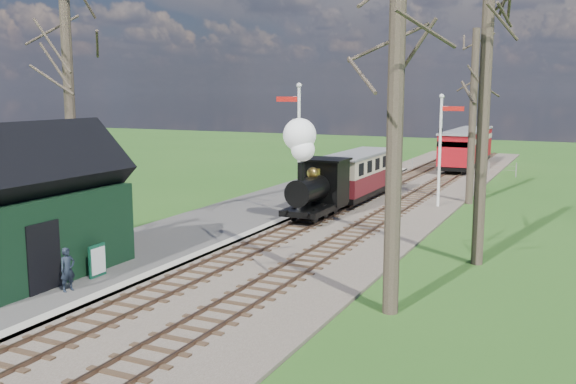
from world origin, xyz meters
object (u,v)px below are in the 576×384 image
red_carriage_a (460,150)px  red_carriage_b (472,145)px  semaphore_far (442,142)px  semaphore_near (298,142)px  person (68,269)px  sign_board (97,261)px  bench (67,262)px  locomotive (315,176)px  station_shed (30,210)px  coach (359,173)px

red_carriage_a → red_carriage_b: bearing=90.0°
semaphore_far → semaphore_near: bearing=-130.6°
person → red_carriage_b: bearing=6.2°
red_carriage_a → person: 33.89m
sign_board → bench: sign_board is taller
semaphore_far → locomotive: bearing=-127.0°
bench → person: size_ratio=1.28×
station_shed → semaphore_near: semaphore_near is taller
locomotive → coach: bearing=89.9°
sign_board → red_carriage_a: bearing=81.1°
coach → sign_board: size_ratio=7.17×
station_shed → sign_board: bearing=22.7°
semaphore_near → semaphore_far: 7.91m
semaphore_near → bench: (-2.63, -11.53, -3.00)m
red_carriage_a → locomotive: bearing=-97.2°
coach → sign_board: bearing=-98.0°
coach → person: size_ratio=5.69×
red_carriage_a → red_carriage_b: 5.50m
semaphore_near → locomotive: bearing=13.5°
semaphore_near → semaphore_far: semaphore_near is taller
semaphore_near → station_shed: bearing=-106.4°
locomotive → bench: (-3.39, -11.71, -1.47)m
red_carriage_a → person: bearing=-98.1°
coach → red_carriage_a: bearing=79.9°
locomotive → sign_board: size_ratio=4.48×
bench → person: bearing=-44.6°
semaphore_near → red_carriage_a: size_ratio=1.11×
red_carriage_b → bench: bearing=-99.0°
coach → person: 19.10m
semaphore_near → sign_board: size_ratio=6.15×
station_shed → semaphore_far: 20.01m
locomotive → person: bearing=-99.6°
locomotive → red_carriage_b: 26.28m
semaphore_far → red_carriage_b: 20.48m
locomotive → red_carriage_b: bearing=84.3°
semaphore_far → sign_board: size_ratio=5.66×
semaphore_far → sign_board: bearing=-111.6°
station_shed → semaphore_far: semaphore_far is taller
red_carriage_a → semaphore_near: bearing=-99.2°
semaphore_near → red_carriage_b: 26.62m
sign_board → bench: (-0.96, -0.30, -0.09)m
semaphore_far → red_carriage_b: bearing=95.0°
semaphore_near → bench: bearing=-102.8°
coach → red_carriage_a: (2.60, 14.58, 0.09)m
station_shed → person: size_ratio=4.95×
locomotive → sign_board: locomotive is taller
red_carriage_b → bench: 38.34m
station_shed → semaphore_far: bearing=64.3°
locomotive → coach: locomotive is taller
semaphore_near → red_carriage_b: semaphore_near is taller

